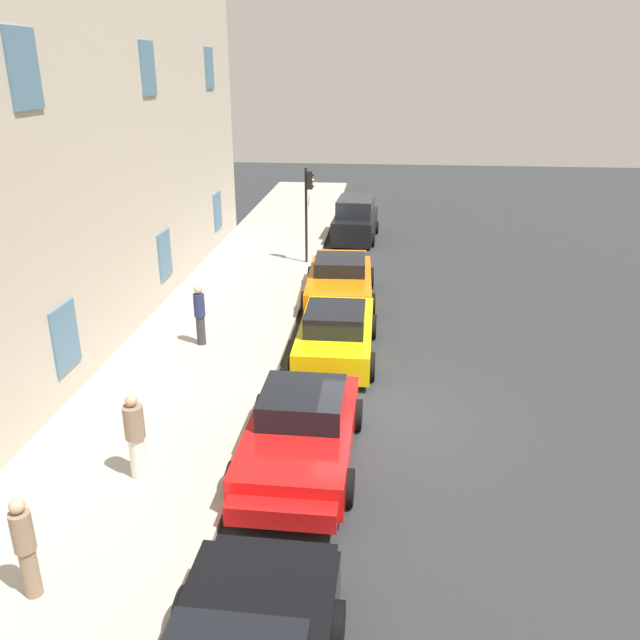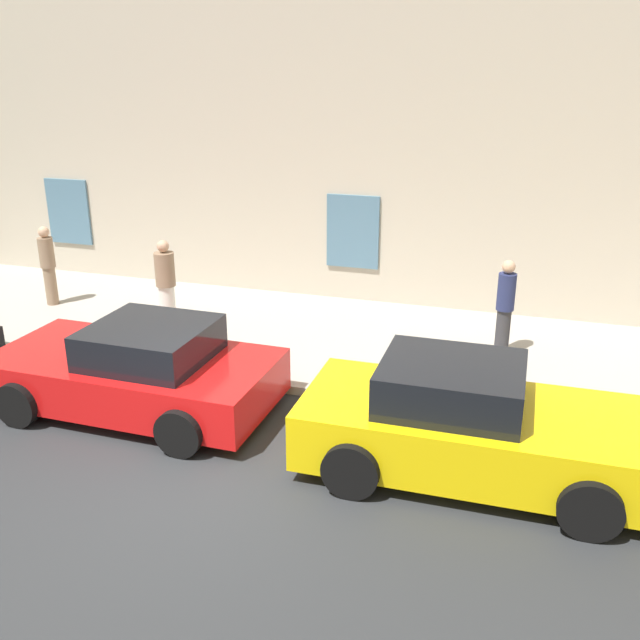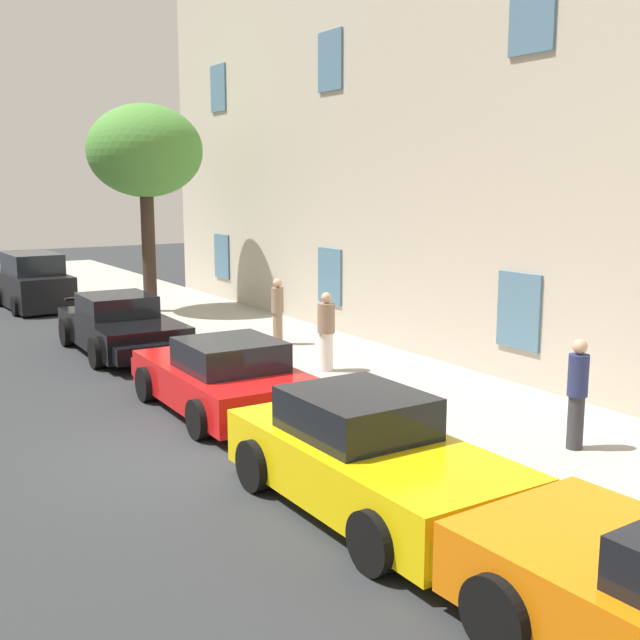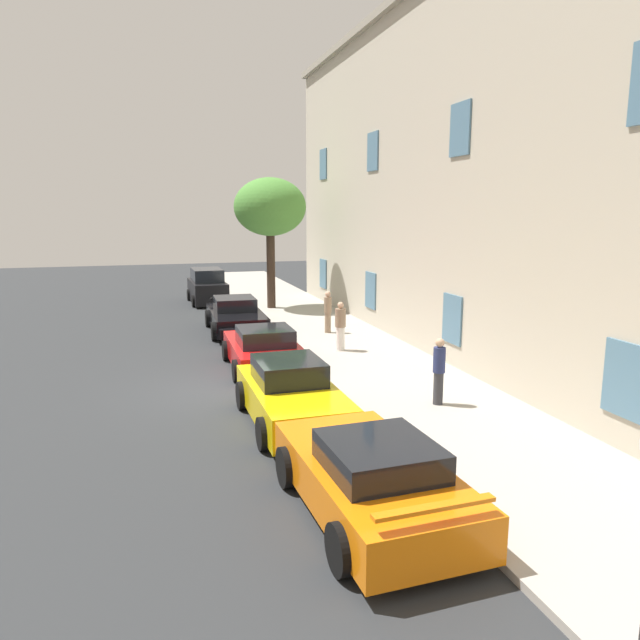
{
  "view_description": "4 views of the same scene",
  "coord_description": "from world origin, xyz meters",
  "px_view_note": "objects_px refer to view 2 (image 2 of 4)",
  "views": [
    {
      "loc": [
        -12.64,
        -0.08,
        7.21
      ],
      "look_at": [
        1.54,
        1.36,
        1.63
      ],
      "focal_mm": 36.37,
      "sensor_mm": 36.0,
      "label": 1
    },
    {
      "loc": [
        3.63,
        -6.83,
        4.87
      ],
      "look_at": [
        1.11,
        1.16,
        1.8
      ],
      "focal_mm": 39.6,
      "sensor_mm": 36.0,
      "label": 2
    },
    {
      "loc": [
        10.61,
        -4.34,
        4.05
      ],
      "look_at": [
        0.57,
        1.95,
        1.97
      ],
      "focal_mm": 43.51,
      "sensor_mm": 36.0,
      "label": 3
    },
    {
      "loc": [
        15.78,
        -1.97,
        4.87
      ],
      "look_at": [
        -0.68,
        2.9,
        1.66
      ],
      "focal_mm": 33.0,
      "sensor_mm": 36.0,
      "label": 4
    }
  ],
  "objects_px": {
    "sportscar_white_middle": "(487,429)",
    "pedestrian_admiring": "(505,306)",
    "pedestrian_bystander": "(166,284)",
    "sportscar_yellow_flank": "(127,370)",
    "pedestrian_strolling": "(48,264)"
  },
  "relations": [
    {
      "from": "sportscar_white_middle",
      "to": "pedestrian_admiring",
      "type": "distance_m",
      "value": 3.71
    },
    {
      "from": "sportscar_white_middle",
      "to": "pedestrian_bystander",
      "type": "distance_m",
      "value": 6.94
    },
    {
      "from": "sportscar_yellow_flank",
      "to": "pedestrian_bystander",
      "type": "height_order",
      "value": "pedestrian_bystander"
    },
    {
      "from": "sportscar_yellow_flank",
      "to": "pedestrian_strolling",
      "type": "bearing_deg",
      "value": 139.24
    },
    {
      "from": "pedestrian_strolling",
      "to": "pedestrian_bystander",
      "type": "distance_m",
      "value": 3.0
    },
    {
      "from": "sportscar_white_middle",
      "to": "pedestrian_admiring",
      "type": "relative_size",
      "value": 2.8
    },
    {
      "from": "pedestrian_strolling",
      "to": "pedestrian_bystander",
      "type": "height_order",
      "value": "pedestrian_bystander"
    },
    {
      "from": "pedestrian_admiring",
      "to": "sportscar_white_middle",
      "type": "bearing_deg",
      "value": -89.18
    },
    {
      "from": "pedestrian_bystander",
      "to": "sportscar_white_middle",
      "type": "bearing_deg",
      "value": -27.24
    },
    {
      "from": "sportscar_white_middle",
      "to": "pedestrian_admiring",
      "type": "xyz_separation_m",
      "value": [
        -0.05,
        3.69,
        0.38
      ]
    },
    {
      "from": "sportscar_white_middle",
      "to": "pedestrian_bystander",
      "type": "bearing_deg",
      "value": 152.76
    },
    {
      "from": "pedestrian_admiring",
      "to": "pedestrian_strolling",
      "type": "xyz_separation_m",
      "value": [
        -9.07,
        -0.05,
        -0.02
      ]
    },
    {
      "from": "sportscar_yellow_flank",
      "to": "sportscar_white_middle",
      "type": "bearing_deg",
      "value": -3.25
    },
    {
      "from": "pedestrian_admiring",
      "to": "pedestrian_bystander",
      "type": "bearing_deg",
      "value": -175.18
    },
    {
      "from": "pedestrian_strolling",
      "to": "pedestrian_bystander",
      "type": "relative_size",
      "value": 0.98
    }
  ]
}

